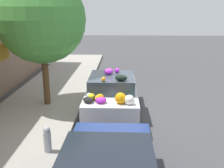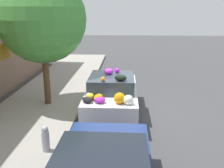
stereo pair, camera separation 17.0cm
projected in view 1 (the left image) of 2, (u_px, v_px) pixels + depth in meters
ground_plane at (109, 114)px, 9.62m from camera, size 60.00×60.00×0.00m
sidewalk_curb at (37, 111)px, 9.69m from camera, size 24.00×3.20×0.15m
street_tree at (42, 19)px, 9.34m from camera, size 3.19×3.19×4.80m
fire_hydrant at (47, 139)px, 6.69m from camera, size 0.20×0.20×0.70m
art_car at (112, 94)px, 9.35m from camera, size 3.98×1.78×1.69m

